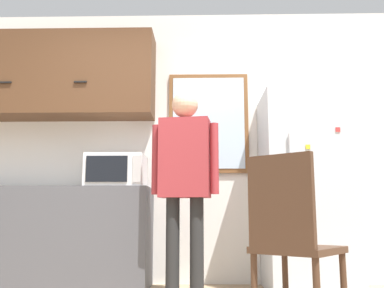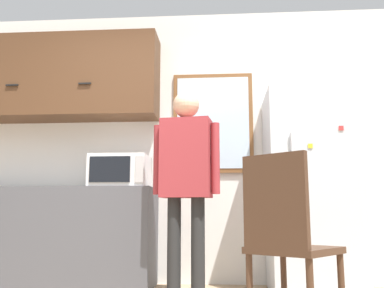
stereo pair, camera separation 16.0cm
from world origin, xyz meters
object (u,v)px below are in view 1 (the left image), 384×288
refrigerator (306,190)px  chair (290,233)px  microwave (117,171)px  person (185,169)px

refrigerator → chair: bearing=-108.1°
microwave → chair: size_ratio=0.51×
person → refrigerator: 1.12m
refrigerator → chair: (-0.39, -1.20, -0.32)m
refrigerator → microwave: bearing=179.3°
microwave → refrigerator: (1.69, -0.02, -0.17)m
microwave → refrigerator: 1.70m
person → refrigerator: size_ratio=0.97×
refrigerator → person: bearing=-162.0°
microwave → person: (0.63, -0.36, -0.02)m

